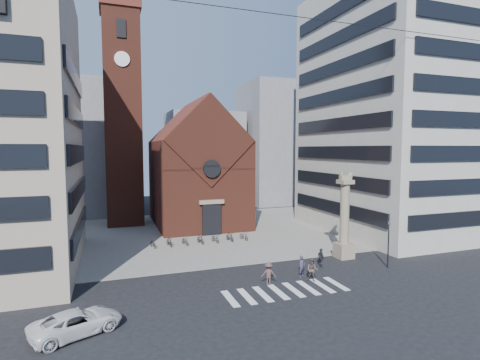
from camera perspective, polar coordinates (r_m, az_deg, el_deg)
name	(u,v)px	position (r m, az deg, el deg)	size (l,w,h in m)	color
ground	(264,279)	(32.75, 3.70, -14.81)	(120.00, 120.00, 0.00)	black
piazza	(208,232)	(50.10, -4.97, -7.85)	(46.00, 30.00, 0.05)	gray
zebra_crossing	(286,291)	(30.42, 7.02, -16.40)	(10.20, 3.20, 0.01)	white
church	(197,169)	(54.83, -6.62, 1.63)	(12.00, 16.65, 18.00)	maroon
campanile	(123,115)	(56.57, -17.44, 9.40)	(5.50, 5.50, 31.20)	maroon
building_right	(396,111)	(54.43, 22.65, 9.72)	(18.00, 22.00, 32.00)	#B7B2A6
bg_block_left	(57,149)	(68.78, -26.09, 4.33)	(16.00, 14.00, 22.00)	gray
bg_block_mid	(204,159)	(75.59, -5.57, 3.28)	(14.00, 12.00, 18.00)	gray
bg_block_right	(282,144)	(78.22, 6.46, 5.52)	(16.00, 14.00, 24.00)	gray
lion_column	(344,224)	(39.14, 15.63, -6.47)	(1.63, 1.60, 8.68)	gray
traffic_light	(388,243)	(37.53, 21.67, -8.94)	(0.13, 0.16, 4.30)	black
white_car	(77,322)	(25.59, -23.60, -19.26)	(2.40, 5.21, 1.45)	silver
pedestrian_0	(302,266)	(33.34, 9.41, -12.84)	(0.67, 0.44, 1.84)	#343246
pedestrian_1	(312,270)	(32.38, 10.94, -13.29)	(0.95, 0.74, 1.95)	#4E413E
pedestrian_2	(321,258)	(36.22, 12.24, -11.50)	(1.04, 0.43, 1.77)	#292A31
pedestrian_3	(269,274)	(31.12, 4.37, -14.05)	(1.21, 0.70, 1.87)	#4E3634
scooter_0	(153,243)	(43.06, -13.12, -9.40)	(0.62, 1.77, 0.93)	black
scooter_1	(169,242)	(43.27, -10.74, -9.22)	(0.48, 1.72, 1.03)	black
scooter_2	(185,241)	(43.58, -8.39, -9.15)	(0.62, 1.77, 0.93)	black
scooter_3	(200,239)	(43.93, -6.08, -8.95)	(0.48, 1.72, 1.03)	black
scooter_4	(215,238)	(44.38, -3.81, -8.86)	(0.62, 1.77, 0.93)	black
scooter_5	(230,237)	(44.87, -1.59, -8.63)	(0.48, 1.72, 1.03)	black
scooter_6	(244,236)	(45.44, 0.58, -8.52)	(0.62, 1.77, 0.93)	black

